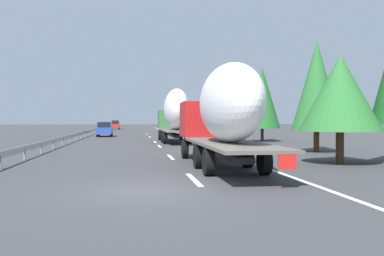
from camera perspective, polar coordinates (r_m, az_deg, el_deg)
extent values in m
plane|color=#38383A|center=(52.57, -7.86, -1.16)|extent=(260.00, 260.00, 0.00)
cube|color=white|center=(14.84, 0.25, -7.10)|extent=(3.20, 0.20, 0.01)
cube|color=white|center=(23.63, -2.96, -4.00)|extent=(3.20, 0.20, 0.01)
cube|color=white|center=(33.30, -4.52, -2.50)|extent=(3.20, 0.20, 0.01)
cube|color=white|center=(39.45, -5.11, -1.92)|extent=(3.20, 0.20, 0.01)
cube|color=white|center=(50.97, -5.83, -1.22)|extent=(3.20, 0.20, 0.01)
cube|color=white|center=(60.70, -6.22, -0.84)|extent=(3.20, 0.20, 0.01)
cube|color=white|center=(57.86, -2.45, -0.93)|extent=(110.00, 0.20, 0.01)
cube|color=#387038|center=(43.04, -2.98, 1.20)|extent=(2.40, 2.50, 1.90)
cube|color=black|center=(44.14, -3.11, 1.85)|extent=(0.08, 2.12, 0.80)
cube|color=#262628|center=(40.30, -2.61, -0.91)|extent=(10.22, 0.70, 0.24)
cube|color=#59544C|center=(37.52, -2.19, -0.34)|extent=(8.71, 2.50, 0.12)
ellipsoid|color=white|center=(37.26, -2.15, 2.59)|extent=(6.89, 2.20, 3.71)
cube|color=red|center=(33.32, -0.23, -0.95)|extent=(0.04, 0.56, 0.56)
cylinder|color=black|center=(42.98, -4.44, -0.98)|extent=(1.04, 0.30, 1.04)
cylinder|color=black|center=(43.18, -1.52, -0.97)|extent=(1.04, 0.30, 1.04)
cylinder|color=black|center=(38.64, -4.00, -1.22)|extent=(1.04, 0.35, 1.04)
cylinder|color=black|center=(38.87, -0.77, -1.20)|extent=(1.04, 0.35, 1.04)
cylinder|color=black|center=(36.25, -3.72, -1.38)|extent=(1.04, 0.35, 1.04)
cylinder|color=black|center=(36.49, -0.27, -1.36)|extent=(1.04, 0.35, 1.04)
cube|color=#B21919|center=(22.84, 1.75, 1.21)|extent=(2.40, 2.50, 1.90)
cube|color=black|center=(23.93, 1.29, 2.40)|extent=(0.08, 2.12, 0.80)
cube|color=#262628|center=(20.01, 3.22, -3.03)|extent=(10.81, 0.70, 0.24)
cube|color=#59544C|center=(17.12, 5.18, -2.17)|extent=(9.35, 2.50, 0.12)
ellipsoid|color=white|center=(17.13, 5.16, 3.45)|extent=(6.97, 2.20, 3.24)
cube|color=red|center=(12.91, 12.99, -4.36)|extent=(0.04, 0.56, 0.56)
cylinder|color=black|center=(22.73, -0.99, -2.90)|extent=(1.04, 0.30, 1.04)
cylinder|color=black|center=(23.11, 4.44, -2.84)|extent=(1.04, 0.30, 1.04)
cylinder|color=black|center=(18.12, 0.90, -3.95)|extent=(1.04, 0.35, 1.04)
cylinder|color=black|center=(18.60, 7.62, -3.83)|extent=(1.04, 0.35, 1.04)
cylinder|color=black|center=(15.77, 2.29, -4.72)|extent=(1.04, 0.35, 1.04)
cylinder|color=black|center=(16.31, 9.93, -4.54)|extent=(1.04, 0.35, 1.04)
cube|color=red|center=(92.05, -10.47, 0.29)|extent=(4.13, 1.74, 0.84)
cube|color=black|center=(91.74, -10.48, 0.79)|extent=(2.27, 1.53, 0.76)
cylinder|color=black|center=(93.37, -10.92, 0.05)|extent=(0.64, 0.22, 0.64)
cylinder|color=black|center=(93.31, -9.97, 0.05)|extent=(0.64, 0.22, 0.64)
cylinder|color=black|center=(90.81, -10.99, 0.02)|extent=(0.64, 0.22, 0.64)
cylinder|color=black|center=(90.76, -10.02, 0.02)|extent=(0.64, 0.22, 0.64)
cube|color=#28479E|center=(53.06, -11.92, -0.35)|extent=(4.59, 1.79, 0.84)
cube|color=black|center=(52.70, -11.95, 0.45)|extent=(2.52, 1.58, 0.66)
cylinder|color=black|center=(54.55, -12.66, -0.76)|extent=(0.64, 0.22, 0.64)
cylinder|color=black|center=(54.45, -10.99, -0.75)|extent=(0.64, 0.22, 0.64)
cylinder|color=black|center=(51.71, -12.90, -0.86)|extent=(0.64, 0.22, 0.64)
cylinder|color=black|center=(51.61, -11.14, -0.86)|extent=(0.64, 0.22, 0.64)
cylinder|color=gray|center=(63.34, -1.87, 0.49)|extent=(0.10, 0.10, 2.74)
cube|color=#2D569E|center=(63.34, -1.87, 2.05)|extent=(0.06, 0.90, 0.70)
cylinder|color=#472D19|center=(84.41, 1.17, 0.38)|extent=(0.24, 0.24, 1.90)
cone|color=#194C1E|center=(84.42, 1.17, 2.38)|extent=(2.63, 2.63, 3.99)
cylinder|color=#472D19|center=(28.40, 16.75, -1.75)|extent=(0.37, 0.37, 1.43)
cone|color=#286B2D|center=(28.45, 16.79, 5.58)|extent=(3.26, 3.26, 5.84)
cylinder|color=#472D19|center=(21.24, 19.68, -2.53)|extent=(0.38, 0.38, 1.58)
cone|color=#286B2D|center=(21.24, 19.73, 4.56)|extent=(3.91, 3.91, 3.68)
cylinder|color=#472D19|center=(40.92, 9.64, -0.94)|extent=(0.30, 0.30, 1.27)
cone|color=#1E5B23|center=(40.94, 9.66, 4.05)|extent=(3.52, 3.52, 5.86)
cube|color=#9EA0A5|center=(55.83, -14.06, -0.43)|extent=(94.00, 0.06, 0.32)
cube|color=slate|center=(19.65, -24.94, -4.30)|extent=(0.10, 0.10, 0.60)
cube|color=slate|center=(23.58, -22.09, -3.38)|extent=(0.10, 0.10, 0.60)
cube|color=slate|center=(27.56, -20.06, -2.72)|extent=(0.10, 0.10, 0.60)
cube|color=slate|center=(31.56, -18.54, -2.22)|extent=(0.10, 0.10, 0.60)
cube|color=slate|center=(35.58, -17.37, -1.83)|extent=(0.10, 0.10, 0.60)
cube|color=slate|center=(39.62, -16.44, -1.53)|extent=(0.10, 0.10, 0.60)
cube|color=slate|center=(43.66, -15.68, -1.27)|extent=(0.10, 0.10, 0.60)
cube|color=slate|center=(47.72, -15.04, -1.07)|extent=(0.10, 0.10, 0.60)
cube|color=slate|center=(51.77, -14.51, -0.89)|extent=(0.10, 0.10, 0.60)
cube|color=slate|center=(55.84, -14.06, -0.74)|extent=(0.10, 0.10, 0.60)
cube|color=slate|center=(59.90, -13.66, -0.61)|extent=(0.10, 0.10, 0.60)
cube|color=slate|center=(63.97, -13.32, -0.49)|extent=(0.10, 0.10, 0.60)
cube|color=slate|center=(68.04, -13.02, -0.39)|extent=(0.10, 0.10, 0.60)
cube|color=slate|center=(72.11, -12.75, -0.31)|extent=(0.10, 0.10, 0.60)
cube|color=slate|center=(76.19, -12.51, -0.23)|extent=(0.10, 0.10, 0.60)
cube|color=slate|center=(80.26, -12.30, -0.15)|extent=(0.10, 0.10, 0.60)
cube|color=slate|center=(84.34, -12.10, -0.09)|extent=(0.10, 0.10, 0.60)
cube|color=slate|center=(88.42, -11.93, -0.03)|extent=(0.10, 0.10, 0.60)
cube|color=slate|center=(92.49, -11.77, 0.02)|extent=(0.10, 0.10, 0.60)
cube|color=slate|center=(96.57, -11.62, 0.07)|extent=(0.10, 0.10, 0.60)
cube|color=slate|center=(100.65, -11.48, 0.11)|extent=(0.10, 0.10, 0.60)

